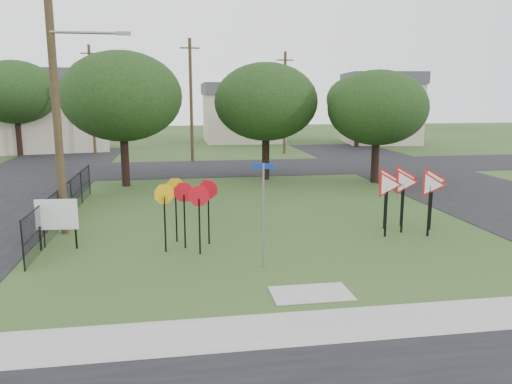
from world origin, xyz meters
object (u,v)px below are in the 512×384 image
street_name_sign (263,209)px  info_board (57,216)px  stop_sign_cluster (186,198)px  yield_sign_cluster (407,184)px

street_name_sign → info_board: (-6.25, 2.77, -0.65)m
street_name_sign → info_board: size_ratio=1.84×
stop_sign_cluster → street_name_sign: bearing=-47.0°
yield_sign_cluster → info_board: bearing=-178.9°
stop_sign_cluster → yield_sign_cluster: yield_sign_cluster is taller
street_name_sign → info_board: bearing=156.1°
stop_sign_cluster → info_board: stop_sign_cluster is taller
yield_sign_cluster → stop_sign_cluster: bearing=-174.8°
info_board → street_name_sign: bearing=-23.9°
stop_sign_cluster → yield_sign_cluster: size_ratio=0.72×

